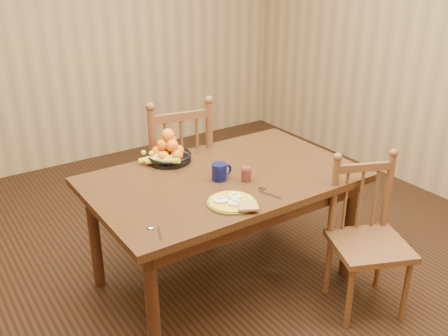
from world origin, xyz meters
TOP-DOWN VIEW (x-y plane):
  - room at (0.00, 0.00)m, footprint 4.52×5.02m
  - dining_table at (0.00, 0.00)m, footprint 1.60×1.00m
  - chair_far at (0.02, 0.66)m, footprint 0.56×0.55m
  - chair_near at (0.57, -0.66)m, footprint 0.54×0.53m
  - breakfast_plate at (-0.17, -0.33)m, footprint 0.26×0.31m
  - fork at (0.07, -0.33)m, footprint 0.06×0.18m
  - spoon at (-0.64, -0.33)m, footprint 0.06×0.16m
  - coffee_mug at (-0.05, -0.03)m, footprint 0.13×0.09m
  - juice_glass at (0.07, -0.13)m, footprint 0.06×0.06m
  - fruit_bowl at (-0.17, 0.38)m, footprint 0.32×0.32m

SIDE VIEW (x-z plane):
  - chair_near at x=0.57m, z-range -0.01..0.91m
  - chair_far at x=0.02m, z-range -0.01..1.06m
  - dining_table at x=0.00m, z-range 0.29..1.04m
  - fork at x=0.07m, z-range 0.75..0.76m
  - spoon at x=-0.64m, z-range 0.75..0.76m
  - breakfast_plate at x=-0.17m, z-range 0.74..0.78m
  - juice_glass at x=0.07m, z-range 0.75..0.84m
  - coffee_mug at x=-0.05m, z-range 0.75..0.85m
  - fruit_bowl at x=-0.17m, z-range 0.70..0.93m
  - room at x=0.00m, z-range -0.01..2.71m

